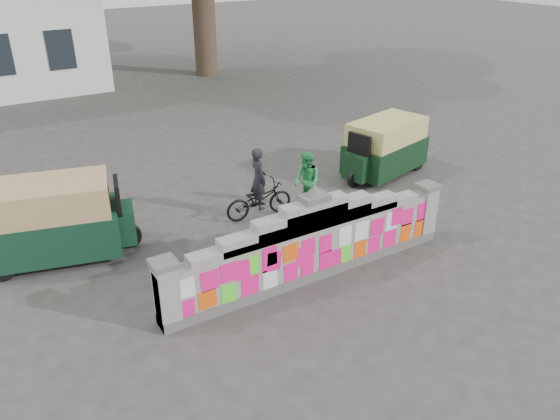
{
  "coord_description": "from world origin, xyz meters",
  "views": [
    {
      "loc": [
        -5.4,
        -7.54,
        6.07
      ],
      "look_at": [
        -0.14,
        1.0,
        1.1
      ],
      "focal_mm": 35.0,
      "sensor_mm": 36.0,
      "label": 1
    }
  ],
  "objects_px": {
    "cyclist_bike": "(259,200)",
    "rickshaw_right": "(384,147)",
    "rickshaw_left": "(55,220)",
    "pedestrian": "(307,181)",
    "cyclist_rider": "(259,188)"
  },
  "relations": [
    {
      "from": "cyclist_bike",
      "to": "rickshaw_right",
      "type": "height_order",
      "value": "rickshaw_right"
    },
    {
      "from": "rickshaw_left",
      "to": "rickshaw_right",
      "type": "height_order",
      "value": "rickshaw_left"
    },
    {
      "from": "rickshaw_left",
      "to": "rickshaw_right",
      "type": "distance_m",
      "value": 8.91
    },
    {
      "from": "pedestrian",
      "to": "rickshaw_left",
      "type": "distance_m",
      "value": 5.8
    },
    {
      "from": "cyclist_rider",
      "to": "rickshaw_left",
      "type": "bearing_deg",
      "value": 87.44
    },
    {
      "from": "pedestrian",
      "to": "rickshaw_right",
      "type": "xyz_separation_m",
      "value": [
        3.17,
        0.76,
        0.07
      ]
    },
    {
      "from": "rickshaw_right",
      "to": "rickshaw_left",
      "type": "bearing_deg",
      "value": -13.97
    },
    {
      "from": "pedestrian",
      "to": "rickshaw_left",
      "type": "xyz_separation_m",
      "value": [
        -5.75,
        0.81,
        0.14
      ]
    },
    {
      "from": "pedestrian",
      "to": "rickshaw_left",
      "type": "relative_size",
      "value": 0.47
    },
    {
      "from": "pedestrian",
      "to": "rickshaw_right",
      "type": "height_order",
      "value": "rickshaw_right"
    },
    {
      "from": "rickshaw_left",
      "to": "cyclist_rider",
      "type": "bearing_deg",
      "value": 7.35
    },
    {
      "from": "cyclist_bike",
      "to": "rickshaw_right",
      "type": "xyz_separation_m",
      "value": [
        4.38,
        0.51,
        0.37
      ]
    },
    {
      "from": "cyclist_rider",
      "to": "pedestrian",
      "type": "xyz_separation_m",
      "value": [
        1.22,
        -0.25,
        -0.01
      ]
    },
    {
      "from": "rickshaw_right",
      "to": "pedestrian",
      "type": "bearing_deg",
      "value": -0.16
    },
    {
      "from": "pedestrian",
      "to": "rickshaw_right",
      "type": "relative_size",
      "value": 0.51
    }
  ]
}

